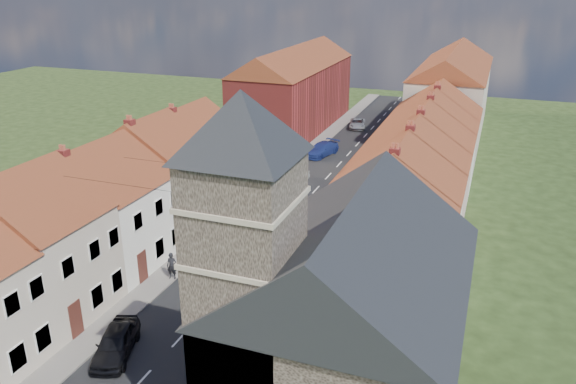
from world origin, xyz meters
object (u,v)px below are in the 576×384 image
Objects in this scene: car_mid at (290,178)px; pedestrian_right at (272,337)px; car_near at (116,342)px; car_far at (322,149)px; church at (336,302)px; lamppost at (229,184)px; pedestrian_left at (172,266)px; car_distant at (357,124)px.

pedestrian_right is at bearing -54.91° from car_mid.
car_far is at bearing 71.11° from car_near.
car_near is 36.76m from car_far.
lamppost is at bearing 128.30° from church.
pedestrian_left is 9.94m from pedestrian_right.
church is 16.00m from pedestrian_left.
pedestrian_left is (-1.05, -29.09, 0.31)m from car_far.
car_near reaches higher than car_distant.
pedestrian_left is at bearing -89.27° from lamppost.
car_distant is (-11.19, 49.87, -5.29)m from church.
lamppost is (-13.17, 16.68, -2.34)m from church.
church is 30.14m from car_mid.
church is at bearing -20.25° from car_near.
church is at bearing -51.70° from lamppost.
pedestrian_left reaches higher than car_mid.
car_mid is 2.75× the size of pedestrian_right.
car_distant is at bearing 86.59° from lamppost.
church reaches higher than pedestrian_right.
pedestrian_right is (7.48, 3.06, 0.17)m from car_near.
car_near is 26.96m from car_mid.
car_near is 0.87× the size of car_far.
car_mid is 9.80m from car_far.
church reaches higher than lamppost.
church is at bearing -49.02° from car_mid.
pedestrian_left reaches higher than car_near.
pedestrian_right is (8.80, -4.61, -0.13)m from pedestrian_left.
car_far is at bearing 73.27° from pedestrian_left.
pedestrian_right is (-4.26, 3.25, -4.98)m from church.
pedestrian_right is at bearing 142.63° from church.
church is 9.82× the size of pedestrian_right.
car_far is (0.01, 9.80, 0.01)m from car_mid.
lamppost reaches higher than pedestrian_left.
car_far reaches higher than car_distant.
car_distant is at bearing -97.84° from pedestrian_right.
car_far is 1.15× the size of car_distant.
car_near is at bearing -72.31° from car_mid.
lamppost reaches higher than pedestrian_right.
lamppost is at bearing -104.75° from car_distant.
pedestrian_right reaches higher than car_distant.
pedestrian_left is (0.11, -8.81, -2.52)m from lamppost.
car_mid is at bearing 83.73° from lamppost.
car_near is at bearing -101.97° from car_distant.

